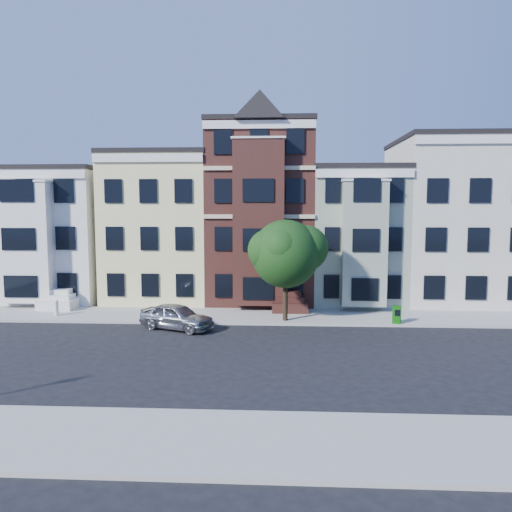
# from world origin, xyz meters

# --- Properties ---
(ground) EXTENTS (120.00, 120.00, 0.00)m
(ground) POSITION_xyz_m (0.00, 0.00, 0.00)
(ground) COLOR black
(far_sidewalk) EXTENTS (60.00, 4.00, 0.15)m
(far_sidewalk) POSITION_xyz_m (0.00, 8.00, 0.07)
(far_sidewalk) COLOR #9E9B93
(far_sidewalk) RESTS_ON ground
(near_sidewalk) EXTENTS (60.00, 4.00, 0.15)m
(near_sidewalk) POSITION_xyz_m (0.00, -8.00, 0.07)
(near_sidewalk) COLOR #9E9B93
(near_sidewalk) RESTS_ON ground
(house_white) EXTENTS (8.00, 9.00, 9.00)m
(house_white) POSITION_xyz_m (-15.00, 14.50, 4.50)
(house_white) COLOR white
(house_white) RESTS_ON ground
(house_yellow) EXTENTS (7.00, 9.00, 10.00)m
(house_yellow) POSITION_xyz_m (-7.00, 14.50, 5.00)
(house_yellow) COLOR #F4EAA0
(house_yellow) RESTS_ON ground
(house_brown) EXTENTS (7.00, 9.00, 12.00)m
(house_brown) POSITION_xyz_m (0.00, 14.50, 6.00)
(house_brown) COLOR #391A15
(house_brown) RESTS_ON ground
(house_green) EXTENTS (6.00, 9.00, 9.00)m
(house_green) POSITION_xyz_m (6.50, 14.50, 4.50)
(house_green) COLOR gray
(house_green) RESTS_ON ground
(house_cream) EXTENTS (8.00, 9.00, 11.00)m
(house_cream) POSITION_xyz_m (13.50, 14.50, 5.50)
(house_cream) COLOR beige
(house_cream) RESTS_ON ground
(street_tree) EXTENTS (7.34, 7.34, 7.10)m
(street_tree) POSITION_xyz_m (1.65, 6.71, 3.70)
(street_tree) COLOR #1C4814
(street_tree) RESTS_ON far_sidewalk
(parked_car) EXTENTS (4.45, 3.15, 1.41)m
(parked_car) POSITION_xyz_m (-4.23, 4.92, 0.70)
(parked_car) COLOR #92939A
(parked_car) RESTS_ON ground
(newspaper_box) EXTENTS (0.55, 0.51, 0.98)m
(newspaper_box) POSITION_xyz_m (7.84, 6.30, 0.64)
(newspaper_box) COLOR #0E5D0B
(newspaper_box) RESTS_ON far_sidewalk
(fire_hydrant) EXTENTS (0.27, 0.27, 0.75)m
(fire_hydrant) POSITION_xyz_m (-11.96, 7.26, 0.53)
(fire_hydrant) COLOR silver
(fire_hydrant) RESTS_ON far_sidewalk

